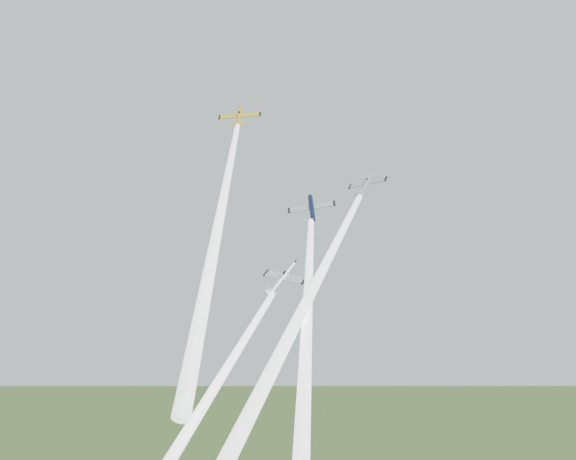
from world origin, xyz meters
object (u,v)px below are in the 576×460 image
object	(u,v)px
plane_navy	(312,208)
plane_silver_right	(366,184)
plane_yellow	(239,116)
plane_silver_low	(282,279)

from	to	relation	value
plane_navy	plane_silver_right	world-z (taller)	plane_silver_right
plane_yellow	plane_silver_right	xyz separation A→B (m)	(27.92, -8.22, -17.23)
plane_silver_low	plane_navy	bearing A→B (deg)	101.68
plane_silver_low	plane_silver_right	bearing A→B (deg)	65.67
plane_silver_right	plane_navy	bearing A→B (deg)	-157.76
plane_yellow	plane_silver_right	size ratio (longest dim) A/B	1.16
plane_yellow	plane_silver_low	distance (m)	42.32
plane_navy	plane_silver_right	bearing A→B (deg)	-9.84
plane_silver_right	plane_yellow	bearing A→B (deg)	177.20
plane_silver_right	plane_silver_low	world-z (taller)	plane_silver_right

